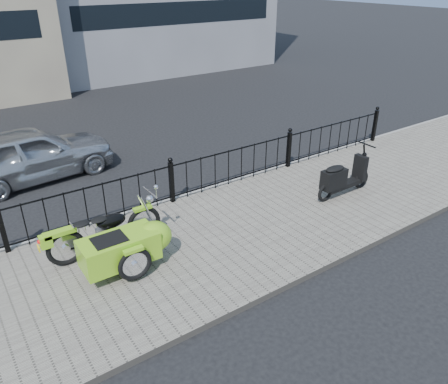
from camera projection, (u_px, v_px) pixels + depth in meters
ground at (203, 231)px, 9.05m from camera, size 120.00×120.00×0.00m
sidewalk at (216, 239)px, 8.66m from camera, size 30.00×3.80×0.12m
curb at (170, 201)px, 10.08m from camera, size 30.00×0.10×0.12m
iron_fence at (172, 183)px, 9.74m from camera, size 14.11×0.11×1.08m
motorcycle_sidecar at (126, 242)px, 7.61m from camera, size 2.28×1.48×0.98m
scooter at (342, 178)px, 10.01m from camera, size 1.67×0.49×1.13m
spare_tire at (131, 248)px, 7.73m from camera, size 0.64×0.20×0.64m
sedan_car at (31, 154)px, 10.99m from camera, size 4.19×2.01×1.38m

